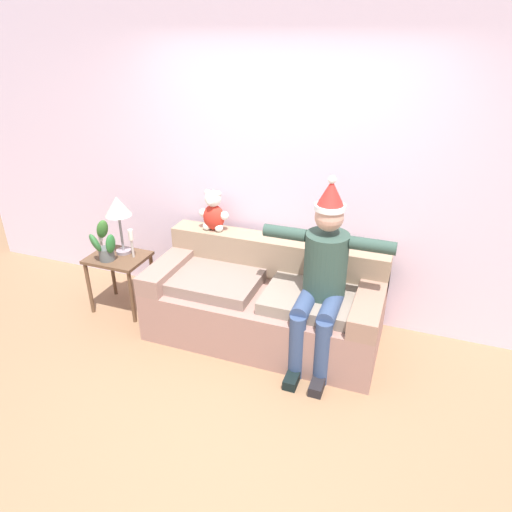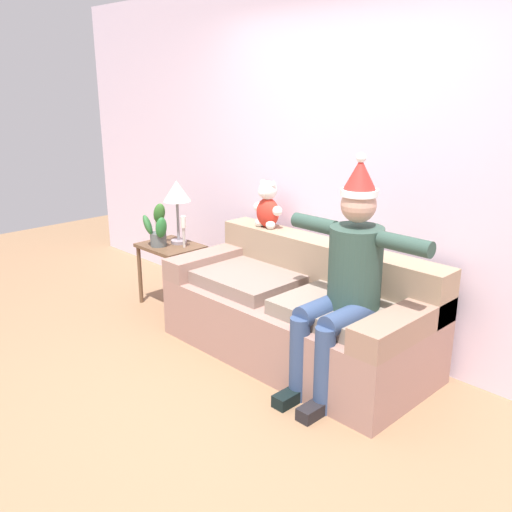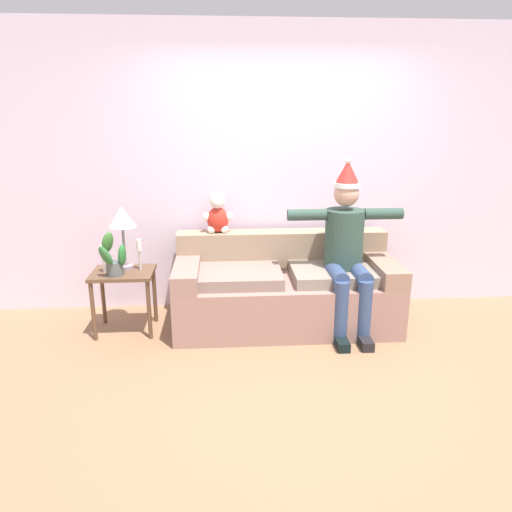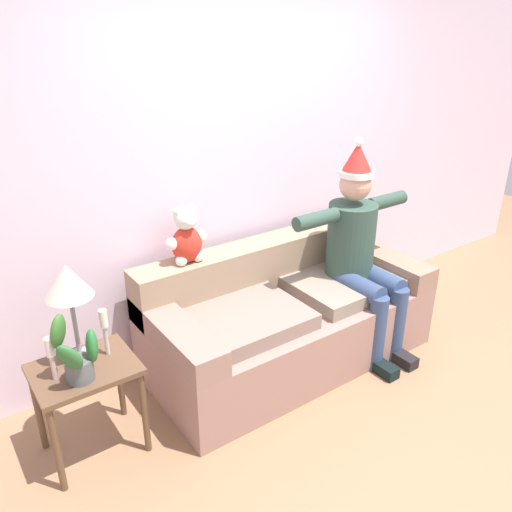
{
  "view_description": "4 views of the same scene",
  "coord_description": "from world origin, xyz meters",
  "px_view_note": "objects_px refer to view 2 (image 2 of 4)",
  "views": [
    {
      "loc": [
        1.11,
        -2.24,
        2.49
      ],
      "look_at": [
        -0.06,
        0.93,
        0.8
      ],
      "focal_mm": 32.42,
      "sensor_mm": 36.0,
      "label": 1
    },
    {
      "loc": [
        2.5,
        -1.86,
        1.95
      ],
      "look_at": [
        -0.28,
        0.85,
        0.73
      ],
      "focal_mm": 39.7,
      "sensor_mm": 36.0,
      "label": 2
    },
    {
      "loc": [
        -0.55,
        -3.16,
        1.89
      ],
      "look_at": [
        -0.28,
        0.83,
        0.71
      ],
      "focal_mm": 34.03,
      "sensor_mm": 36.0,
      "label": 3
    },
    {
      "loc": [
        -1.98,
        -1.4,
        2.19
      ],
      "look_at": [
        -0.32,
        0.94,
        0.9
      ],
      "focal_mm": 35.91,
      "sensor_mm": 36.0,
      "label": 4
    }
  ],
  "objects_px": {
    "couch": "(299,312)",
    "table_lamp": "(177,194)",
    "person_seated": "(346,276)",
    "side_table": "(171,255)",
    "candle_tall": "(158,225)",
    "potted_plant": "(157,229)",
    "teddy_bear": "(267,206)",
    "candle_short": "(184,227)"
  },
  "relations": [
    {
      "from": "candle_tall",
      "to": "teddy_bear",
      "type": "bearing_deg",
      "value": 21.48
    },
    {
      "from": "potted_plant",
      "to": "person_seated",
      "type": "bearing_deg",
      "value": 0.68
    },
    {
      "from": "teddy_bear",
      "to": "table_lamp",
      "type": "xyz_separation_m",
      "value": [
        -0.82,
        -0.28,
        0.02
      ]
    },
    {
      "from": "couch",
      "to": "table_lamp",
      "type": "bearing_deg",
      "value": -179.94
    },
    {
      "from": "person_seated",
      "to": "side_table",
      "type": "distance_m",
      "value": 1.98
    },
    {
      "from": "couch",
      "to": "side_table",
      "type": "bearing_deg",
      "value": -176.58
    },
    {
      "from": "potted_plant",
      "to": "candle_short",
      "type": "height_order",
      "value": "potted_plant"
    },
    {
      "from": "side_table",
      "to": "candle_tall",
      "type": "distance_m",
      "value": 0.29
    },
    {
      "from": "candle_tall",
      "to": "potted_plant",
      "type": "bearing_deg",
      "value": -37.77
    },
    {
      "from": "side_table",
      "to": "couch",
      "type": "bearing_deg",
      "value": 3.42
    },
    {
      "from": "teddy_bear",
      "to": "side_table",
      "type": "bearing_deg",
      "value": -156.27
    },
    {
      "from": "table_lamp",
      "to": "potted_plant",
      "type": "distance_m",
      "value": 0.35
    },
    {
      "from": "candle_tall",
      "to": "side_table",
      "type": "bearing_deg",
      "value": 7.66
    },
    {
      "from": "couch",
      "to": "table_lamp",
      "type": "height_order",
      "value": "table_lamp"
    },
    {
      "from": "potted_plant",
      "to": "couch",
      "type": "bearing_deg",
      "value": 7.01
    },
    {
      "from": "side_table",
      "to": "candle_short",
      "type": "relative_size",
      "value": 2.03
    },
    {
      "from": "side_table",
      "to": "teddy_bear",
      "type": "bearing_deg",
      "value": 23.73
    },
    {
      "from": "person_seated",
      "to": "table_lamp",
      "type": "bearing_deg",
      "value": 175.35
    },
    {
      "from": "couch",
      "to": "person_seated",
      "type": "bearing_deg",
      "value": -17.21
    },
    {
      "from": "couch",
      "to": "teddy_bear",
      "type": "bearing_deg",
      "value": 155.1
    },
    {
      "from": "candle_short",
      "to": "person_seated",
      "type": "bearing_deg",
      "value": -3.6
    },
    {
      "from": "side_table",
      "to": "potted_plant",
      "type": "distance_m",
      "value": 0.27
    },
    {
      "from": "teddy_bear",
      "to": "table_lamp",
      "type": "relative_size",
      "value": 0.68
    },
    {
      "from": "teddy_bear",
      "to": "side_table",
      "type": "xyz_separation_m",
      "value": [
        -0.83,
        -0.37,
        -0.51
      ]
    },
    {
      "from": "teddy_bear",
      "to": "side_table",
      "type": "relative_size",
      "value": 0.68
    },
    {
      "from": "candle_tall",
      "to": "candle_short",
      "type": "distance_m",
      "value": 0.3
    },
    {
      "from": "couch",
      "to": "candle_tall",
      "type": "height_order",
      "value": "couch"
    },
    {
      "from": "couch",
      "to": "candle_tall",
      "type": "bearing_deg",
      "value": -176.18
    },
    {
      "from": "couch",
      "to": "teddy_bear",
      "type": "distance_m",
      "value": 0.93
    },
    {
      "from": "table_lamp",
      "to": "candle_tall",
      "type": "bearing_deg",
      "value": -146.98
    },
    {
      "from": "side_table",
      "to": "candle_short",
      "type": "xyz_separation_m",
      "value": [
        0.15,
        0.04,
        0.27
      ]
    },
    {
      "from": "candle_short",
      "to": "couch",
      "type": "bearing_deg",
      "value": 2.04
    },
    {
      "from": "teddy_bear",
      "to": "candle_tall",
      "type": "distance_m",
      "value": 1.09
    },
    {
      "from": "table_lamp",
      "to": "candle_short",
      "type": "bearing_deg",
      "value": -17.98
    },
    {
      "from": "table_lamp",
      "to": "candle_tall",
      "type": "xyz_separation_m",
      "value": [
        -0.16,
        -0.1,
        -0.28
      ]
    },
    {
      "from": "candle_short",
      "to": "candle_tall",
      "type": "bearing_deg",
      "value": -168.6
    },
    {
      "from": "person_seated",
      "to": "table_lamp",
      "type": "xyz_separation_m",
      "value": [
        -1.94,
        0.16,
        0.22
      ]
    },
    {
      "from": "potted_plant",
      "to": "table_lamp",
      "type": "bearing_deg",
      "value": 71.41
    },
    {
      "from": "side_table",
      "to": "table_lamp",
      "type": "bearing_deg",
      "value": 81.98
    },
    {
      "from": "couch",
      "to": "candle_short",
      "type": "xyz_separation_m",
      "value": [
        -1.29,
        -0.05,
        0.41
      ]
    },
    {
      "from": "teddy_bear",
      "to": "potted_plant",
      "type": "relative_size",
      "value": 1.02
    },
    {
      "from": "person_seated",
      "to": "potted_plant",
      "type": "bearing_deg",
      "value": -179.32
    }
  ]
}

